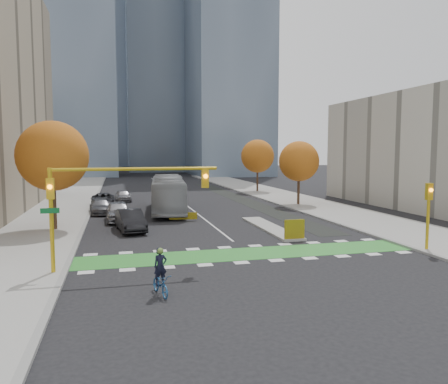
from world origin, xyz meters
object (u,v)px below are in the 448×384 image
bus (168,194)px  parked_car_d (103,200)px  tree_west (53,156)px  parked_car_a (118,211)px  hazard_board (294,229)px  parked_car_c (101,207)px  cyclist (161,279)px  tree_east_near (299,161)px  tree_east_far (258,156)px  parked_car_b (130,220)px  parked_car_e (123,196)px  traffic_signal_west (106,191)px  traffic_signal_east (429,206)px

bus → parked_car_d: (-6.34, 5.18, -1.06)m
tree_west → parked_car_a: 7.51m
hazard_board → parked_car_c: 20.87m
tree_west → bus: (9.44, 8.35, -3.82)m
cyclist → hazard_board: bearing=28.9°
tree_east_near → parked_car_a: 20.81m
parked_car_c → tree_east_far: bearing=33.6°
tree_east_near → tree_east_far: bearing=88.2°
cyclist → parked_car_b: bearing=79.3°
bus → parked_car_e: bearing=117.8°
tree_west → cyclist: size_ratio=4.11×
parked_car_c → tree_east_near: bearing=-1.5°
parked_car_a → tree_east_far: bearing=46.6°
parked_car_b → tree_west: bearing=157.1°
bus → parked_car_d: 8.25m
hazard_board → parked_car_b: bearing=149.0°
traffic_signal_west → parked_car_e: size_ratio=2.12×
traffic_signal_west → cyclist: size_ratio=4.26×
hazard_board → parked_car_e: bearing=112.2°
hazard_board → tree_east_far: size_ratio=0.18×
tree_west → tree_east_near: size_ratio=1.16×
parked_car_a → parked_car_d: size_ratio=0.95×
bus → parked_car_a: size_ratio=2.55×
parked_car_a → traffic_signal_west: bearing=-93.9°
hazard_board → tree_east_near: bearing=65.8°
hazard_board → traffic_signal_east: (6.50, -4.71, 1.93)m
hazard_board → tree_east_far: (8.50, 33.80, 4.44)m
traffic_signal_west → parked_car_b: size_ratio=1.75×
tree_east_near → tree_east_far: 16.01m
tree_east_near → parked_car_b: (-18.50, -11.48, -4.06)m
tree_west → cyclist: (6.26, -16.69, -4.95)m
bus → parked_car_e: bus is taller
traffic_signal_east → hazard_board: bearing=144.1°
bus → parked_car_c: size_ratio=2.71×
parked_car_c → parked_car_d: bearing=83.3°
tree_east_far → bus: (-15.06, -17.65, -3.45)m
traffic_signal_west → cyclist: traffic_signal_west is taller
parked_car_b → parked_car_e: parked_car_b is taller
traffic_signal_west → traffic_signal_east: size_ratio=2.08×
traffic_signal_west → parked_car_b: 11.58m
parked_car_c → parked_car_e: bearing=71.8°
traffic_signal_west → hazard_board: bearing=21.5°
traffic_signal_east → tree_west: bearing=150.9°
hazard_board → tree_west: size_ratio=0.17×
traffic_signal_east → parked_car_c: 28.75m
traffic_signal_east → parked_car_d: traffic_signal_east is taller
cyclist → parked_car_e: bearing=78.1°
traffic_signal_west → tree_west: bearing=108.0°
tree_east_far → cyclist: tree_east_far is taller
hazard_board → tree_east_near: size_ratio=0.20×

